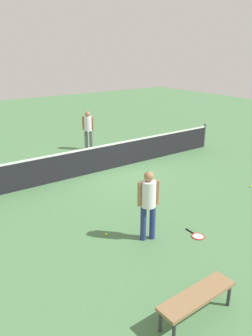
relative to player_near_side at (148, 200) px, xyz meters
The scene contains 10 objects.
ground_plane 5.14m from the player_near_side, 65.85° to the left, with size 40.00×40.00×0.00m, color #4C7A4C.
court_net 5.07m from the player_near_side, 65.85° to the left, with size 10.09×0.09×1.07m.
player_near_side is the anchor object (origin of this frame).
player_far_side 7.76m from the player_near_side, 70.33° to the left, with size 0.48×0.48×1.70m.
tennis_racket_near_player 1.57m from the player_near_side, 30.87° to the right, with size 0.33×0.59×0.03m.
tennis_racket_far_player 7.02m from the player_near_side, 70.90° to the left, with size 0.60×0.34×0.03m.
tennis_ball_near_player 1.39m from the player_near_side, 135.99° to the left, with size 0.07×0.07×0.07m, color #C6E033.
tennis_ball_by_net 4.84m from the player_near_side, ahead, with size 0.07×0.07×0.07m, color #C6E033.
tennis_ball_midcourt 3.84m from the player_near_side, 49.67° to the left, with size 0.07×0.07×0.07m, color #C6E033.
courtside_bench 2.64m from the player_near_side, 110.99° to the right, with size 1.51×0.44×0.48m.
Camera 1 is at (-6.56, -9.95, 4.28)m, focal length 36.06 mm.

